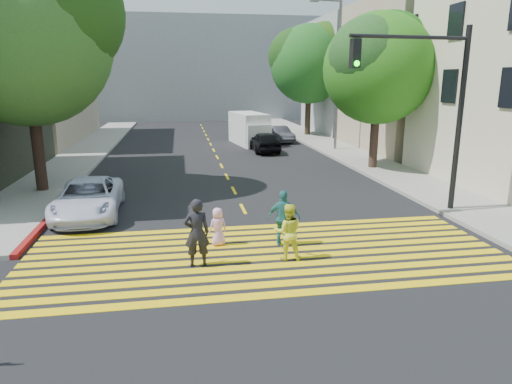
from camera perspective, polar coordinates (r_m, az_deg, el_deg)
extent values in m
plane|color=black|center=(11.84, 2.42, -10.08)|extent=(120.00, 120.00, 0.00)
cube|color=gray|center=(33.51, -20.17, 4.95)|extent=(3.00, 40.00, 0.15)
cube|color=gray|center=(28.15, 13.20, 3.88)|extent=(3.00, 60.00, 0.15)
cube|color=maroon|center=(17.85, -24.16, -2.70)|extent=(0.20, 8.00, 0.16)
cube|color=yellow|center=(10.78, 3.76, -12.60)|extent=(13.40, 0.35, 0.01)
cube|color=yellow|center=(11.26, 3.12, -11.37)|extent=(13.40, 0.35, 0.01)
cube|color=yellow|center=(11.75, 2.53, -10.24)|extent=(13.40, 0.35, 0.01)
cube|color=yellow|center=(12.24, 1.99, -9.21)|extent=(13.40, 0.35, 0.01)
cube|color=yellow|center=(12.74, 1.49, -8.25)|extent=(13.40, 0.35, 0.01)
cube|color=yellow|center=(13.24, 1.04, -7.36)|extent=(13.40, 0.35, 0.01)
cube|color=yellow|center=(13.75, 0.62, -6.54)|extent=(13.40, 0.35, 0.01)
cube|color=yellow|center=(14.26, 0.23, -5.78)|extent=(13.40, 0.35, 0.01)
cube|color=yellow|center=(14.77, -0.13, -5.07)|extent=(13.40, 0.35, 0.01)
cube|color=yellow|center=(15.28, -0.46, -4.41)|extent=(13.40, 0.35, 0.01)
cube|color=yellow|center=(17.41, -1.62, -2.11)|extent=(0.12, 1.40, 0.01)
cube|color=yellow|center=(20.29, -2.79, 0.20)|extent=(0.12, 1.40, 0.01)
cube|color=yellow|center=(23.20, -3.66, 1.94)|extent=(0.12, 1.40, 0.01)
cube|color=yellow|center=(26.13, -4.34, 3.29)|extent=(0.12, 1.40, 0.01)
cube|color=yellow|center=(29.07, -4.88, 4.36)|extent=(0.12, 1.40, 0.01)
cube|color=yellow|center=(32.02, -5.32, 5.24)|extent=(0.12, 1.40, 0.01)
cube|color=yellow|center=(34.99, -5.69, 5.97)|extent=(0.12, 1.40, 0.01)
cube|color=yellow|center=(37.95, -6.01, 6.58)|extent=(0.12, 1.40, 0.01)
cube|color=yellow|center=(40.93, -6.27, 7.11)|extent=(0.12, 1.40, 0.01)
cube|color=yellow|center=(43.90, -6.51, 7.56)|extent=(0.12, 1.40, 0.01)
cube|color=yellow|center=(46.88, -6.71, 7.96)|extent=(0.12, 1.40, 0.01)
cube|color=yellow|center=(49.86, -6.89, 8.31)|extent=(0.12, 1.40, 0.01)
cube|color=tan|center=(34.25, 21.41, 13.32)|extent=(10.00, 10.00, 10.00)
cube|color=gray|center=(44.10, 13.99, 13.78)|extent=(10.00, 10.00, 10.00)
cube|color=gray|center=(58.63, -7.50, 14.99)|extent=(30.00, 8.00, 12.00)
cylinder|color=black|center=(21.59, -25.54, 4.51)|extent=(0.58, 0.58, 3.57)
sphere|color=#215B1E|center=(21.42, -26.86, 16.55)|extent=(8.49, 8.49, 6.88)
sphere|color=#1C450E|center=(21.11, -23.36, 19.78)|extent=(6.37, 6.37, 5.16)
cylinder|color=#39241F|center=(25.54, 14.51, 6.09)|extent=(0.59, 0.59, 3.04)
sphere|color=#14650D|center=(25.33, 15.05, 14.65)|extent=(7.55, 7.55, 5.73)
sphere|color=#144707|center=(26.42, 16.40, 16.39)|extent=(5.66, 5.66, 4.29)
sphere|color=black|center=(24.48, 13.87, 16.10)|extent=(5.28, 5.28, 4.01)
cylinder|color=black|center=(39.92, 6.48, 9.39)|extent=(0.61, 0.61, 3.42)
sphere|color=#093A10|center=(39.82, 6.66, 15.59)|extent=(8.31, 8.31, 6.51)
sphere|color=#18380C|center=(40.13, 8.67, 16.91)|extent=(6.23, 6.23, 4.89)
sphere|color=#053406|center=(39.72, 4.95, 16.58)|extent=(5.82, 5.82, 4.56)
imported|color=black|center=(12.04, -7.41, -5.07)|extent=(0.69, 0.47, 1.84)
imported|color=yellow|center=(12.46, 4.02, -4.98)|extent=(0.84, 0.70, 1.57)
imported|color=#F3A8DC|center=(13.56, -4.79, -4.34)|extent=(0.66, 0.54, 1.15)
imported|color=teal|center=(13.48, 3.47, -3.27)|extent=(1.05, 0.63, 1.67)
imported|color=white|center=(17.47, -20.22, -0.71)|extent=(2.35, 4.81, 1.32)
imported|color=black|center=(30.99, 1.10, 6.30)|extent=(1.69, 4.11, 1.39)
imported|color=gray|center=(41.31, -1.56, 8.26)|extent=(2.16, 5.07, 1.46)
imported|color=#23242B|center=(36.03, 2.97, 7.23)|extent=(1.82, 3.88, 1.23)
cube|color=silver|center=(34.79, -0.92, 7.93)|extent=(2.59, 4.93, 2.35)
cube|color=white|center=(32.87, 0.17, 7.01)|extent=(1.94, 1.39, 1.69)
cylinder|color=black|center=(33.07, -1.28, 6.14)|extent=(0.33, 0.69, 0.66)
cylinder|color=#292424|center=(33.54, 1.19, 6.25)|extent=(0.33, 0.69, 0.66)
cylinder|color=black|center=(36.29, -2.87, 6.82)|extent=(0.33, 0.69, 0.66)
cylinder|color=black|center=(36.72, -0.59, 6.92)|extent=(0.33, 0.69, 0.66)
cylinder|color=black|center=(17.91, 24.07, 7.89)|extent=(0.21, 0.21, 6.60)
cylinder|color=black|center=(16.62, 18.82, 17.87)|extent=(4.39, 0.52, 0.13)
cube|color=black|center=(15.62, 12.30, 16.55)|extent=(0.31, 0.31, 0.92)
sphere|color=#0FFF05|center=(15.47, 12.50, 15.42)|extent=(0.19, 0.19, 0.18)
cylinder|color=slate|center=(31.68, 10.20, 13.96)|extent=(0.20, 0.20, 9.89)
cylinder|color=slate|center=(31.61, 8.87, 22.62)|extent=(1.98, 0.39, 0.13)
cube|color=slate|center=(31.24, 7.29, 22.67)|extent=(0.58, 0.31, 0.16)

